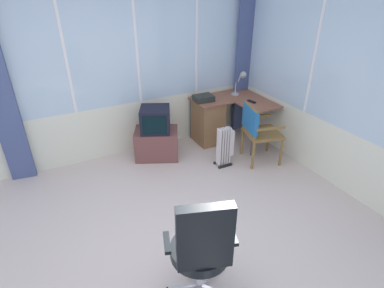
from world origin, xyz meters
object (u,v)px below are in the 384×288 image
(paper_tray, at_px, (203,98))
(tv_on_stand, at_px, (156,136))
(space_heater, at_px, (225,146))
(tv_remote, at_px, (252,101))
(desk_lamp, at_px, (242,80))
(wooden_armchair, at_px, (256,127))
(desk, at_px, (211,119))
(office_chair, at_px, (202,247))

(paper_tray, xyz_separation_m, tv_on_stand, (-0.86, -0.09, -0.43))
(paper_tray, height_order, tv_on_stand, paper_tray)
(paper_tray, xyz_separation_m, space_heater, (-0.05, -0.77, -0.48))
(tv_remote, xyz_separation_m, tv_on_stand, (-1.50, 0.31, -0.39))
(desk_lamp, xyz_separation_m, wooden_armchair, (-0.30, -0.83, -0.43))
(desk, bearing_deg, space_heater, -104.75)
(desk, height_order, space_heater, desk)
(desk_lamp, relative_size, tv_remote, 2.64)
(paper_tray, relative_size, space_heater, 0.50)
(tv_remote, distance_m, space_heater, 0.91)
(tv_on_stand, bearing_deg, desk, 3.79)
(desk_lamp, distance_m, wooden_armchair, 0.98)
(wooden_armchair, xyz_separation_m, office_chair, (-1.80, -1.65, 0.05))
(wooden_armchair, distance_m, tv_on_stand, 1.48)
(tv_remote, relative_size, office_chair, 0.14)
(space_heater, bearing_deg, desk_lamp, 44.36)
(tv_remote, bearing_deg, tv_on_stand, 157.02)
(wooden_armchair, bearing_deg, tv_remote, 61.34)
(paper_tray, relative_size, office_chair, 0.27)
(desk_lamp, height_order, office_chair, desk_lamp)
(tv_remote, xyz_separation_m, office_chair, (-2.06, -2.12, -0.14))
(tv_remote, bearing_deg, wooden_armchair, -130.02)
(desk, relative_size, space_heater, 1.84)
(desk_lamp, relative_size, tv_on_stand, 0.49)
(desk_lamp, bearing_deg, office_chair, -130.34)
(office_chair, bearing_deg, desk, 58.03)
(tv_remote, bearing_deg, desk_lamp, 71.68)
(office_chair, bearing_deg, space_heater, 52.13)
(wooden_armchair, bearing_deg, office_chair, -137.54)
(office_chair, xyz_separation_m, tv_on_stand, (0.56, 2.43, -0.26))
(tv_remote, relative_size, wooden_armchair, 0.17)
(desk, bearing_deg, office_chair, -121.97)
(desk_lamp, relative_size, wooden_armchair, 0.45)
(tv_on_stand, distance_m, space_heater, 1.05)
(paper_tray, distance_m, tv_on_stand, 0.96)
(tv_on_stand, bearing_deg, desk_lamp, 1.76)
(desk_lamp, relative_size, paper_tray, 1.32)
(tv_remote, distance_m, office_chair, 2.96)
(wooden_armchair, distance_m, office_chair, 2.44)
(wooden_armchair, distance_m, space_heater, 0.52)
(office_chair, bearing_deg, tv_remote, 45.83)
(desk, height_order, paper_tray, paper_tray)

